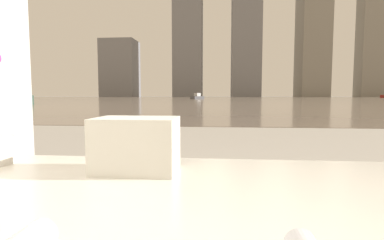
# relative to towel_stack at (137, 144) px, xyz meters

# --- Properties ---
(towel_stack) EXTENTS (0.24, 0.17, 0.16)m
(towel_stack) POSITION_rel_towel_stack_xyz_m (0.00, 0.00, 0.00)
(towel_stack) COLOR silver
(towel_stack) RESTS_ON bathtub
(harbor_water) EXTENTS (180.00, 110.00, 0.01)m
(harbor_water) POSITION_rel_towel_stack_xyz_m (0.11, 61.17, -0.61)
(harbor_water) COLOR gray
(harbor_water) RESTS_ON ground_plane
(harbor_boat_0) EXTENTS (2.39, 2.97, 1.08)m
(harbor_boat_0) POSITION_rel_towel_stack_xyz_m (-3.76, 52.86, -0.22)
(harbor_boat_0) COLOR #4C4C51
(harbor_boat_0) RESTS_ON harbor_water
(harbor_boat_3) EXTENTS (3.42, 4.32, 1.57)m
(harbor_boat_3) POSITION_rel_towel_stack_xyz_m (-15.20, 21.37, -0.05)
(harbor_boat_3) COLOR #335647
(harbor_boat_3) RESTS_ON harbor_water
(skyline_tower_0) EXTENTS (13.38, 12.21, 22.38)m
(skyline_tower_0) POSITION_rel_towel_stack_xyz_m (-39.65, 117.17, 10.58)
(skyline_tower_0) COLOR slate
(skyline_tower_0) RESTS_ON ground_plane
(skyline_tower_1) EXTENTS (11.14, 9.42, 47.35)m
(skyline_tower_1) POSITION_rel_towel_stack_xyz_m (-12.30, 117.17, 23.06)
(skyline_tower_1) COLOR slate
(skyline_tower_1) RESTS_ON ground_plane
(skyline_tower_2) EXTENTS (10.87, 12.23, 70.28)m
(skyline_tower_2) POSITION_rel_towel_stack_xyz_m (10.06, 117.17, 34.53)
(skyline_tower_2) COLOR slate
(skyline_tower_2) RESTS_ON ground_plane
(skyline_tower_3) EXTENTS (10.14, 13.31, 47.42)m
(skyline_tower_3) POSITION_rel_towel_stack_xyz_m (34.81, 117.17, 23.10)
(skyline_tower_3) COLOR gray
(skyline_tower_3) RESTS_ON ground_plane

